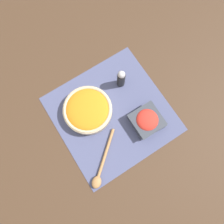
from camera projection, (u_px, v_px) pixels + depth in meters
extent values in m
plane|color=#422D1E|center=(112.00, 114.00, 0.91)|extent=(3.00, 3.00, 0.00)
cube|color=#474C70|center=(112.00, 114.00, 0.91)|extent=(0.45, 0.45, 0.00)
cylinder|color=#C6B28E|center=(88.00, 110.00, 0.89)|extent=(0.20, 0.20, 0.04)
torus|color=#C6B28E|center=(87.00, 109.00, 0.87)|extent=(0.19, 0.19, 0.01)
ellipsoid|color=orange|center=(87.00, 109.00, 0.87)|extent=(0.17, 0.17, 0.04)
cube|color=#333842|center=(146.00, 121.00, 0.88)|extent=(0.12, 0.12, 0.04)
cube|color=#333842|center=(147.00, 120.00, 0.86)|extent=(0.12, 0.12, 0.00)
ellipsoid|color=red|center=(147.00, 120.00, 0.86)|extent=(0.09, 0.09, 0.04)
cylinder|color=#9E7042|center=(106.00, 154.00, 0.86)|extent=(0.14, 0.16, 0.01)
ellipsoid|color=#9E7042|center=(97.00, 182.00, 0.83)|extent=(0.06, 0.06, 0.02)
cylinder|color=black|center=(121.00, 79.00, 0.90)|extent=(0.03, 0.03, 0.08)
sphere|color=#B2B2B7|center=(122.00, 75.00, 0.85)|extent=(0.03, 0.03, 0.03)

